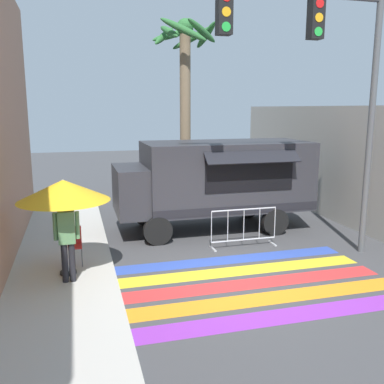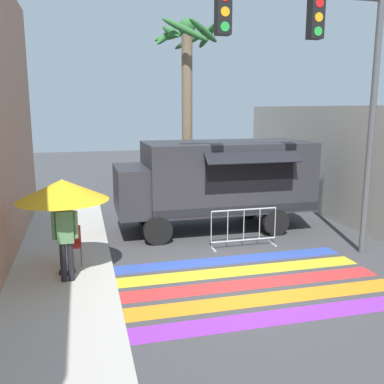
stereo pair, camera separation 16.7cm
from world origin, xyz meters
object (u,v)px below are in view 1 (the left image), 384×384
Objects in this scene: food_truck at (212,178)px; traffic_signal_pole at (317,62)px; barricade_front at (244,228)px; vendor_person at (67,235)px; palm_tree at (185,81)px; patio_umbrella at (64,191)px; folding_chair at (72,242)px.

traffic_signal_pole reaches higher than food_truck.
vendor_person is at bearing -161.48° from barricade_front.
barricade_front is at bearing -86.11° from palm_tree.
vendor_person is (-4.26, -3.39, -0.46)m from food_truck.
traffic_signal_pole is 6.47m from patio_umbrella.
traffic_signal_pole is 4.60m from barricade_front.
barricade_front is at bearing -80.36° from food_truck.
vendor_person is (-5.81, -0.32, -3.63)m from traffic_signal_pole.
palm_tree is (-1.58, 6.24, -0.09)m from traffic_signal_pole.
food_truck is at bearing 116.85° from traffic_signal_pole.
vendor_person is at bearing -122.83° from palm_tree.
palm_tree is at bearing 93.89° from barricade_front.
palm_tree is (4.26, 6.10, 2.69)m from patio_umbrella.
traffic_signal_pole is 7.10m from folding_chair.
palm_tree is at bearing 56.48° from vendor_person.
palm_tree reaches higher than traffic_signal_pole.
traffic_signal_pole is at bearing 2.46° from vendor_person.
patio_umbrella reaches higher than folding_chair.
food_truck reaches higher than barricade_front.
vendor_person is at bearing -86.45° from patio_umbrella.
folding_chair is 0.49× the size of vendor_person.
patio_umbrella is at bearing -166.82° from barricade_front.
patio_umbrella is at bearing 92.86° from vendor_person.
palm_tree reaches higher than barricade_front.
traffic_signal_pole is 3.68× the size of vendor_person.
barricade_front reaches higher than folding_chair.
food_truck is 3.30× the size of vendor_person.
traffic_signal_pole is 7.52× the size of folding_chair.
vendor_person is (0.03, -0.45, -0.84)m from patio_umbrella.
traffic_signal_pole is (1.55, -3.07, 3.16)m from food_truck.
food_truck is 4.67m from traffic_signal_pole.
traffic_signal_pole is 6.86m from vendor_person.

